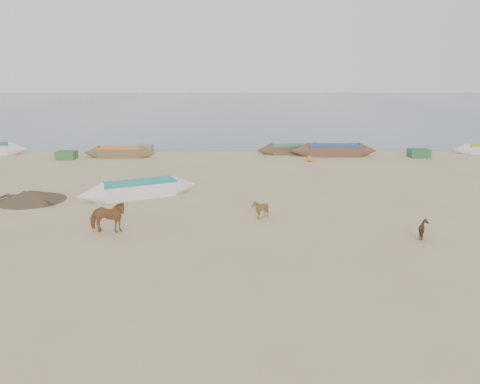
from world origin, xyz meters
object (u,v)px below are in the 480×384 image
(cow_adult, at_px, (107,217))
(calf_right, at_px, (425,230))
(near_canoe, at_px, (139,189))
(calf_front, at_px, (260,209))

(cow_adult, distance_m, calf_right, 12.82)
(near_canoe, bearing_deg, calf_right, -52.79)
(calf_front, distance_m, calf_right, 6.96)
(calf_front, bearing_deg, near_canoe, -121.98)
(cow_adult, relative_size, calf_front, 1.79)
(calf_front, relative_size, near_canoe, 0.14)
(cow_adult, bearing_deg, calf_right, -90.91)
(cow_adult, xyz_separation_m, calf_front, (6.38, 1.91, -0.23))
(calf_right, bearing_deg, calf_front, 63.10)
(cow_adult, distance_m, near_canoe, 5.73)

